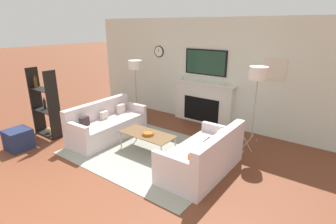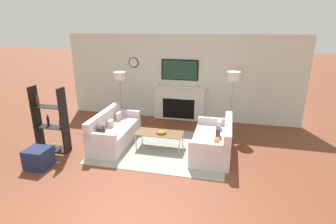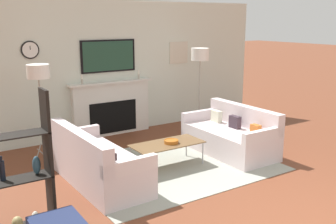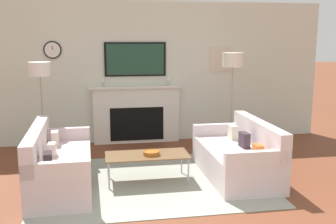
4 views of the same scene
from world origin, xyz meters
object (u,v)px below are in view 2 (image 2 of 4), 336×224
object	(u,v)px
ottoman	(39,158)
floor_lamp_right	(234,78)
couch_left	(114,132)
shelf_unit	(51,123)
decorative_bowl	(161,132)
coffee_table	(160,134)
floor_lamp_left	(120,77)
couch_right	(214,142)

from	to	relation	value
ottoman	floor_lamp_right	bearing A→B (deg)	36.18
couch_left	ottoman	world-z (taller)	couch_left
shelf_unit	ottoman	bearing A→B (deg)	-76.40
decorative_bowl	coffee_table	bearing A→B (deg)	148.79
couch_left	decorative_bowl	bearing A→B (deg)	-0.33
floor_lamp_left	coffee_table	bearing A→B (deg)	-41.09
ottoman	decorative_bowl	bearing A→B (deg)	32.74
floor_lamp_left	decorative_bowl	bearing A→B (deg)	-40.80
floor_lamp_right	floor_lamp_left	bearing A→B (deg)	180.00
coffee_table	floor_lamp_left	world-z (taller)	floor_lamp_left
couch_right	decorative_bowl	bearing A→B (deg)	-179.58
floor_lamp_right	shelf_unit	size ratio (longest dim) A/B	1.11
floor_lamp_right	ottoman	xyz separation A→B (m)	(-3.98, -2.91, -1.38)
floor_lamp_left	floor_lamp_right	xyz separation A→B (m)	(3.28, -0.00, 0.12)
couch_right	couch_left	bearing A→B (deg)	-179.95
floor_lamp_right	shelf_unit	bearing A→B (deg)	-152.97
decorative_bowl	ottoman	xyz separation A→B (m)	(-2.34, -1.50, -0.21)
decorative_bowl	floor_lamp_left	distance (m)	2.40
coffee_table	decorative_bowl	bearing A→B (deg)	-31.21
floor_lamp_right	ottoman	bearing A→B (deg)	-143.82
decorative_bowl	floor_lamp_right	world-z (taller)	floor_lamp_right
couch_left	floor_lamp_right	xyz separation A→B (m)	(2.91, 1.40, 1.30)
couch_left	ottoman	xyz separation A→B (m)	(-1.07, -1.51, -0.09)
coffee_table	floor_lamp_left	size ratio (longest dim) A/B	0.71
coffee_table	ottoman	size ratio (longest dim) A/B	2.47
couch_right	floor_lamp_left	bearing A→B (deg)	154.35
floor_lamp_left	floor_lamp_right	size ratio (longest dim) A/B	0.93
shelf_unit	couch_right	bearing A→B (deg)	10.82
couch_left	floor_lamp_left	xyz separation A→B (m)	(-0.36, 1.40, 1.18)
coffee_table	ottoman	distance (m)	2.75
couch_right	floor_lamp_right	distance (m)	1.95
floor_lamp_right	coffee_table	bearing A→B (deg)	-140.99
shelf_unit	floor_lamp_right	bearing A→B (deg)	27.03
decorative_bowl	floor_lamp_left	bearing A→B (deg)	139.20
shelf_unit	couch_left	bearing A→B (deg)	29.96
couch_left	couch_right	distance (m)	2.55
coffee_table	floor_lamp_right	size ratio (longest dim) A/B	0.66
couch_right	coffee_table	size ratio (longest dim) A/B	1.47
decorative_bowl	floor_lamp_right	size ratio (longest dim) A/B	0.13
floor_lamp_left	ottoman	world-z (taller)	floor_lamp_left
shelf_unit	decorative_bowl	bearing A→B (deg)	15.87
floor_lamp_left	ottoman	bearing A→B (deg)	-103.60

